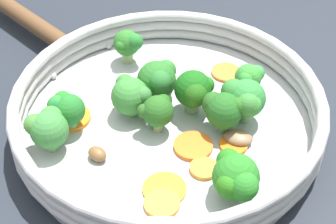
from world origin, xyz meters
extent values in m
plane|color=#1E242B|center=(0.00, 0.00, 0.00)|extent=(4.00, 4.00, 0.00)
cylinder|color=#B2B5B7|center=(0.00, 0.00, 0.01)|extent=(0.34, 0.34, 0.01)
torus|color=#B3B2B4|center=(0.00, 0.00, 0.02)|extent=(0.35, 0.35, 0.01)
torus|color=#B3B2B4|center=(0.00, 0.00, 0.03)|extent=(0.35, 0.35, 0.01)
torus|color=#B3B2B4|center=(0.00, 0.00, 0.05)|extent=(0.35, 0.35, 0.01)
cylinder|color=brown|center=(-0.02, -0.27, 0.03)|extent=(0.04, 0.20, 0.02)
sphere|color=#B3B4BB|center=(-0.06, -0.15, 0.02)|extent=(0.01, 0.01, 0.01)
sphere|color=#B0BABA|center=(0.03, -0.16, 0.02)|extent=(0.01, 0.01, 0.01)
cylinder|color=orange|center=(0.03, 0.08, 0.02)|extent=(0.04, 0.04, 0.00)
cylinder|color=orange|center=(-0.02, 0.08, 0.02)|extent=(0.04, 0.04, 0.00)
cylinder|color=orange|center=(0.08, 0.06, 0.02)|extent=(0.06, 0.06, 0.00)
cylinder|color=orange|center=(0.01, 0.05, 0.02)|extent=(0.06, 0.06, 0.00)
cylinder|color=orange|center=(0.07, -0.09, 0.02)|extent=(0.06, 0.06, 0.01)
cylinder|color=orange|center=(-0.12, 0.00, 0.02)|extent=(0.05, 0.05, 0.00)
cylinder|color=orange|center=(0.10, 0.07, 0.02)|extent=(0.05, 0.05, 0.00)
cylinder|color=#5C9048|center=(-0.10, 0.04, 0.02)|extent=(0.01, 0.01, 0.01)
sphere|color=#32852F|center=(-0.10, 0.04, 0.04)|extent=(0.03, 0.03, 0.03)
sphere|color=#2C7B2D|center=(-0.09, 0.04, 0.04)|extent=(0.02, 0.02, 0.02)
sphere|color=#308D38|center=(-0.11, 0.04, 0.04)|extent=(0.02, 0.02, 0.02)
cylinder|color=#6D945A|center=(0.11, -0.07, 0.02)|extent=(0.01, 0.01, 0.02)
sphere|color=#377A37|center=(0.11, -0.07, 0.04)|extent=(0.04, 0.04, 0.04)
sphere|color=#3F7C33|center=(0.12, -0.08, 0.05)|extent=(0.02, 0.02, 0.02)
sphere|color=#388135|center=(0.10, -0.08, 0.05)|extent=(0.03, 0.03, 0.03)
cylinder|color=#79995D|center=(-0.03, 0.01, 0.02)|extent=(0.02, 0.02, 0.02)
sphere|color=#165815|center=(-0.03, 0.01, 0.05)|extent=(0.04, 0.04, 0.04)
sphere|color=#0F5D18|center=(-0.02, 0.02, 0.05)|extent=(0.02, 0.02, 0.02)
sphere|color=#1D5112|center=(-0.02, 0.02, 0.05)|extent=(0.03, 0.03, 0.03)
sphere|color=#1C6214|center=(-0.05, 0.02, 0.05)|extent=(0.02, 0.02, 0.02)
cylinder|color=#6F9C5B|center=(-0.06, 0.07, 0.02)|extent=(0.01, 0.01, 0.02)
sphere|color=#2E7B35|center=(-0.06, 0.07, 0.05)|extent=(0.04, 0.04, 0.04)
sphere|color=#347E31|center=(-0.05, 0.08, 0.05)|extent=(0.03, 0.03, 0.03)
sphere|color=#2E7730|center=(-0.05, 0.05, 0.05)|extent=(0.03, 0.03, 0.03)
sphere|color=#347830|center=(-0.05, 0.07, 0.05)|extent=(0.03, 0.03, 0.03)
cylinder|color=#6B8D55|center=(0.08, -0.08, 0.02)|extent=(0.01, 0.01, 0.02)
sphere|color=#206A25|center=(0.08, -0.08, 0.04)|extent=(0.04, 0.04, 0.04)
sphere|color=#21721F|center=(0.08, -0.09, 0.05)|extent=(0.02, 0.02, 0.02)
sphere|color=#1B692F|center=(0.09, -0.09, 0.05)|extent=(0.02, 0.02, 0.02)
sphere|color=#26712E|center=(0.09, -0.09, 0.05)|extent=(0.02, 0.02, 0.02)
cylinder|color=#8EAC68|center=(-0.06, -0.11, 0.02)|extent=(0.01, 0.01, 0.02)
sphere|color=#296A24|center=(-0.06, -0.11, 0.04)|extent=(0.03, 0.03, 0.03)
sphere|color=#266A21|center=(-0.04, -0.11, 0.05)|extent=(0.02, 0.02, 0.02)
sphere|color=#246E2A|center=(-0.06, -0.10, 0.05)|extent=(0.02, 0.02, 0.02)
cylinder|color=#6C965A|center=(-0.02, -0.04, 0.02)|extent=(0.01, 0.01, 0.01)
sphere|color=#266624|center=(-0.02, -0.04, 0.04)|extent=(0.05, 0.05, 0.05)
sphere|color=#26662A|center=(-0.02, -0.02, 0.05)|extent=(0.03, 0.03, 0.03)
sphere|color=#2A6D28|center=(-0.04, -0.04, 0.05)|extent=(0.03, 0.03, 0.03)
cylinder|color=#8AA466|center=(0.02, 0.00, 0.02)|extent=(0.01, 0.01, 0.02)
sphere|color=#23591C|center=(0.02, 0.00, 0.04)|extent=(0.04, 0.04, 0.04)
sphere|color=#25531C|center=(0.03, -0.01, 0.04)|extent=(0.02, 0.02, 0.02)
sphere|color=#1C5816|center=(0.01, 0.00, 0.05)|extent=(0.02, 0.02, 0.02)
cylinder|color=#6C995B|center=(-0.03, 0.06, 0.02)|extent=(0.01, 0.01, 0.02)
sphere|color=#205A1D|center=(-0.03, 0.06, 0.04)|extent=(0.04, 0.04, 0.04)
sphere|color=#23551C|center=(-0.03, 0.04, 0.05)|extent=(0.03, 0.03, 0.03)
sphere|color=#245D1A|center=(-0.04, 0.07, 0.05)|extent=(0.02, 0.02, 0.02)
cylinder|color=#73A14F|center=(0.02, -0.04, 0.02)|extent=(0.01, 0.01, 0.02)
sphere|color=#357B32|center=(0.02, -0.04, 0.04)|extent=(0.04, 0.04, 0.04)
sphere|color=#32732E|center=(0.01, -0.06, 0.05)|extent=(0.02, 0.02, 0.02)
sphere|color=#377135|center=(0.01, -0.03, 0.05)|extent=(0.02, 0.02, 0.02)
cylinder|color=#5C8E50|center=(0.04, 0.12, 0.02)|extent=(0.01, 0.01, 0.02)
sphere|color=#257421|center=(0.04, 0.12, 0.04)|extent=(0.05, 0.05, 0.05)
sphere|color=#277118|center=(0.06, 0.12, 0.05)|extent=(0.02, 0.02, 0.02)
sphere|color=#236D19|center=(0.03, 0.11, 0.05)|extent=(0.02, 0.02, 0.02)
sphere|color=#257522|center=(0.05, 0.13, 0.05)|extent=(0.03, 0.03, 0.03)
ellipsoid|color=brown|center=(0.00, -0.07, 0.02)|extent=(0.02, 0.03, 0.01)
ellipsoid|color=brown|center=(0.09, -0.02, 0.02)|extent=(0.02, 0.02, 0.01)
ellipsoid|color=brown|center=(0.01, 0.10, 0.02)|extent=(0.03, 0.03, 0.01)
ellipsoid|color=brown|center=(-0.02, 0.08, 0.02)|extent=(0.03, 0.04, 0.01)
camera|label=1|loc=(0.36, 0.30, 0.46)|focal=60.00mm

